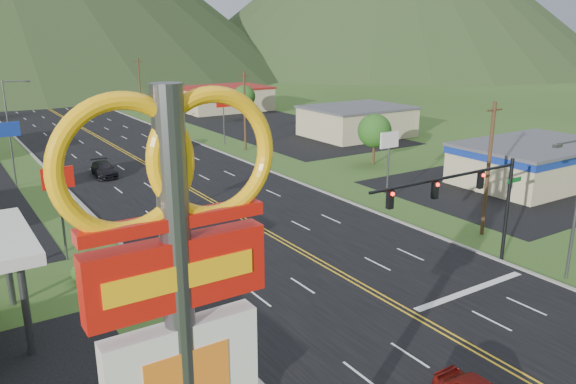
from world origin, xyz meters
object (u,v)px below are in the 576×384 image
pylon_sign (180,324)px  streetlight_west (9,111)px  car_dark_mid (104,170)px  car_red_far (170,142)px  traffic_signal (469,193)px  streetlight_east (575,199)px

pylon_sign → streetlight_west: 68.33m
car_dark_mid → car_red_far: car_red_far is taller
pylon_sign → car_red_far: pylon_sign is taller
car_dark_mid → car_red_far: size_ratio=1.05×
streetlight_west → car_dark_mid: 20.20m
pylon_sign → car_red_far: bearing=69.0°
traffic_signal → streetlight_east: (4.70, -4.00, -0.15)m
streetlight_east → car_red_far: streetlight_east is taller
pylon_sign → streetlight_west: bearing=85.5°
streetlight_west → car_red_far: bearing=-25.3°
traffic_signal → car_dark_mid: bearing=107.9°
pylon_sign → car_red_far: 64.50m
streetlight_west → car_dark_mid: bearing=-71.9°
streetlight_east → car_dark_mid: 44.75m
pylon_sign → car_dark_mid: size_ratio=2.77×
pylon_sign → streetlight_east: size_ratio=1.56×
streetlight_east → streetlight_west: size_ratio=1.00×
streetlight_east → car_dark_mid: size_ratio=1.78×
traffic_signal → pylon_sign: bearing=-152.9°
pylon_sign → car_dark_mid: 51.29m
streetlight_west → car_dark_mid: streetlight_west is taller
pylon_sign → car_red_far: size_ratio=2.90×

